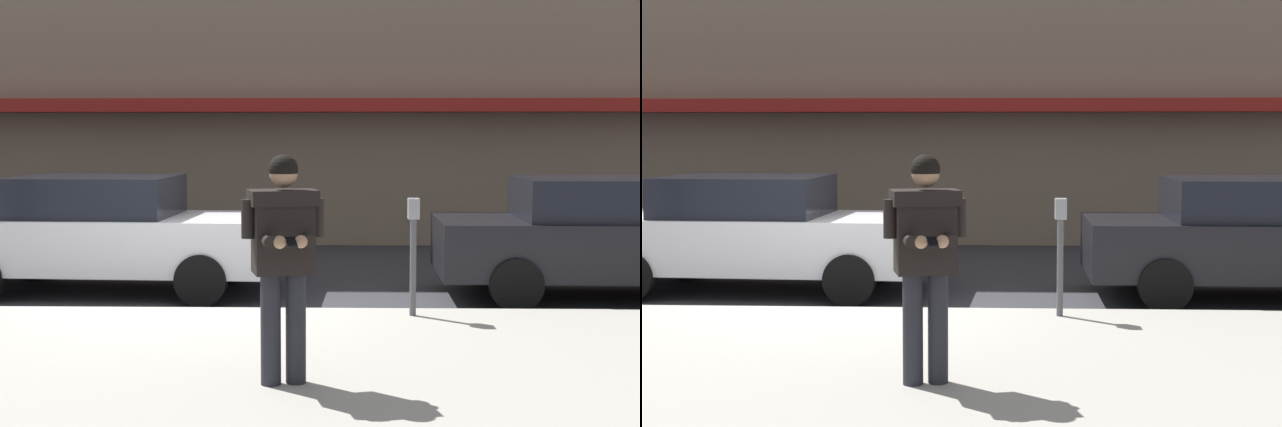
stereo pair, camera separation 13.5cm
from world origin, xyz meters
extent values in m
plane|color=#333338|center=(0.00, 0.00, 0.00)|extent=(80.00, 80.00, 0.00)
cube|color=#A8A399|center=(1.00, -2.85, 0.07)|extent=(32.00, 5.30, 0.14)
cube|color=silver|center=(1.00, 0.05, 0.00)|extent=(28.00, 0.12, 0.01)
cube|color=maroon|center=(1.00, 6.15, 2.60)|extent=(26.60, 0.70, 0.24)
cube|color=silver|center=(-1.22, 1.49, 0.67)|extent=(4.58, 2.04, 0.70)
cube|color=black|center=(-1.40, 1.50, 1.28)|extent=(2.15, 1.74, 0.52)
cylinder|color=black|center=(0.21, 2.28, 0.32)|extent=(0.65, 0.25, 0.64)
cylinder|color=black|center=(0.13, 0.57, 0.32)|extent=(0.65, 0.25, 0.64)
cylinder|color=black|center=(-2.57, 2.42, 0.32)|extent=(0.65, 0.25, 0.64)
cube|color=black|center=(5.31, 1.21, 0.67)|extent=(4.52, 1.86, 0.70)
cube|color=black|center=(5.13, 1.21, 1.28)|extent=(2.09, 1.66, 0.52)
cylinder|color=black|center=(3.92, 2.08, 0.32)|extent=(0.64, 0.23, 0.64)
cylinder|color=black|center=(3.90, 0.37, 0.32)|extent=(0.64, 0.23, 0.64)
cylinder|color=#23232B|center=(1.48, -3.22, 0.58)|extent=(0.16, 0.16, 0.88)
cylinder|color=#23232B|center=(1.29, -3.27, 0.58)|extent=(0.16, 0.16, 0.88)
cube|color=black|center=(1.38, -3.25, 1.34)|extent=(0.52, 0.40, 0.64)
cube|color=black|center=(1.38, -3.25, 1.61)|extent=(0.59, 0.46, 0.12)
cylinder|color=black|center=(1.65, -3.18, 1.45)|extent=(0.11, 0.11, 0.30)
cylinder|color=black|center=(1.57, -3.37, 1.30)|extent=(0.17, 0.32, 0.10)
sphere|color=tan|center=(1.54, -3.52, 1.30)|extent=(0.10, 0.10, 0.10)
cylinder|color=black|center=(1.12, -3.32, 1.45)|extent=(0.11, 0.11, 0.30)
cylinder|color=black|center=(1.28, -3.44, 1.30)|extent=(0.17, 0.32, 0.10)
sphere|color=tan|center=(1.38, -3.56, 1.30)|extent=(0.10, 0.10, 0.10)
cube|color=black|center=(1.47, -3.58, 1.30)|extent=(0.11, 0.16, 0.07)
sphere|color=tan|center=(1.39, -3.28, 1.80)|extent=(0.22, 0.22, 0.22)
sphere|color=black|center=(1.39, -3.28, 1.83)|extent=(0.23, 0.23, 0.23)
cylinder|color=#4C4C51|center=(2.61, -0.60, 0.67)|extent=(0.07, 0.07, 1.05)
cube|color=gray|center=(2.61, -0.60, 1.30)|extent=(0.12, 0.18, 0.22)
camera|label=1|loc=(1.84, -10.10, 2.11)|focal=50.00mm
camera|label=2|loc=(1.98, -10.09, 2.11)|focal=50.00mm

